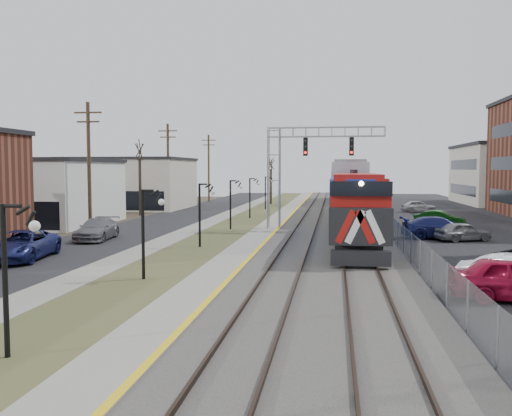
# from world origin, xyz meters

# --- Properties ---
(ground) EXTENTS (160.00, 160.00, 0.00)m
(ground) POSITION_xyz_m (0.00, 0.00, 0.00)
(ground) COLOR #473D2D
(ground) RESTS_ON ground
(street_west) EXTENTS (7.00, 120.00, 0.04)m
(street_west) POSITION_xyz_m (-11.50, 35.00, 0.02)
(street_west) COLOR black
(street_west) RESTS_ON ground
(sidewalk) EXTENTS (2.00, 120.00, 0.08)m
(sidewalk) POSITION_xyz_m (-7.00, 35.00, 0.04)
(sidewalk) COLOR gray
(sidewalk) RESTS_ON ground
(grass_median) EXTENTS (4.00, 120.00, 0.06)m
(grass_median) POSITION_xyz_m (-4.00, 35.00, 0.03)
(grass_median) COLOR #46502A
(grass_median) RESTS_ON ground
(platform) EXTENTS (2.00, 120.00, 0.24)m
(platform) POSITION_xyz_m (-1.00, 35.00, 0.12)
(platform) COLOR gray
(platform) RESTS_ON ground
(ballast_bed) EXTENTS (8.00, 120.00, 0.20)m
(ballast_bed) POSITION_xyz_m (4.00, 35.00, 0.10)
(ballast_bed) COLOR #595651
(ballast_bed) RESTS_ON ground
(parking_lot) EXTENTS (16.00, 120.00, 0.04)m
(parking_lot) POSITION_xyz_m (16.00, 35.00, 0.02)
(parking_lot) COLOR black
(parking_lot) RESTS_ON ground
(platform_edge) EXTENTS (0.24, 120.00, 0.01)m
(platform_edge) POSITION_xyz_m (-0.12, 35.00, 0.24)
(platform_edge) COLOR gold
(platform_edge) RESTS_ON platform
(track_near) EXTENTS (1.58, 120.00, 0.15)m
(track_near) POSITION_xyz_m (2.00, 35.00, 0.28)
(track_near) COLOR #2D2119
(track_near) RESTS_ON ballast_bed
(track_far) EXTENTS (1.58, 120.00, 0.15)m
(track_far) POSITION_xyz_m (5.50, 35.00, 0.28)
(track_far) COLOR #2D2119
(track_far) RESTS_ON ballast_bed
(train) EXTENTS (3.00, 63.05, 5.33)m
(train) POSITION_xyz_m (5.50, 44.02, 2.88)
(train) COLOR #123398
(train) RESTS_ON ground
(signal_gantry) EXTENTS (9.00, 1.07, 8.15)m
(signal_gantry) POSITION_xyz_m (1.22, 27.99, 5.59)
(signal_gantry) COLOR gray
(signal_gantry) RESTS_ON ground
(lampposts) EXTENTS (0.14, 62.14, 4.00)m
(lampposts) POSITION_xyz_m (-4.00, 18.29, 2.00)
(lampposts) COLOR black
(lampposts) RESTS_ON ground
(utility_poles) EXTENTS (0.28, 80.28, 10.00)m
(utility_poles) POSITION_xyz_m (-14.50, 25.00, 5.00)
(utility_poles) COLOR #4C3823
(utility_poles) RESTS_ON ground
(fence) EXTENTS (0.04, 120.00, 1.60)m
(fence) POSITION_xyz_m (8.20, 35.00, 0.80)
(fence) COLOR gray
(fence) RESTS_ON ground
(buildings_west) EXTENTS (14.00, 67.00, 7.00)m
(buildings_west) POSITION_xyz_m (-21.00, 24.21, 3.01)
(buildings_west) COLOR beige
(buildings_west) RESTS_ON ground
(bare_trees) EXTENTS (12.30, 42.30, 5.95)m
(bare_trees) POSITION_xyz_m (-12.66, 38.91, 2.70)
(bare_trees) COLOR #382D23
(bare_trees) RESTS_ON ground
(car_lot_d) EXTENTS (5.38, 2.43, 1.53)m
(car_lot_d) POSITION_xyz_m (11.54, 24.42, 0.76)
(car_lot_d) COLOR navy
(car_lot_d) RESTS_ON ground
(car_lot_e) EXTENTS (4.09, 2.88, 1.29)m
(car_lot_e) POSITION_xyz_m (12.85, 23.38, 0.65)
(car_lot_e) COLOR gray
(car_lot_e) RESTS_ON ground
(car_lot_f) EXTENTS (4.38, 2.65, 1.36)m
(car_lot_f) POSITION_xyz_m (13.00, 32.37, 0.68)
(car_lot_f) COLOR #0C3C0D
(car_lot_f) RESTS_ON ground
(car_street_a) EXTENTS (3.35, 5.91, 1.56)m
(car_street_a) POSITION_xyz_m (-12.29, 12.03, 0.78)
(car_street_a) COLOR navy
(car_street_a) RESTS_ON ground
(car_street_b) EXTENTS (2.57, 5.22, 1.46)m
(car_street_b) POSITION_xyz_m (-11.84, 20.40, 0.73)
(car_street_b) COLOR slate
(car_street_b) RESTS_ON ground
(car_lot_g) EXTENTS (4.02, 1.88, 1.33)m
(car_lot_g) POSITION_xyz_m (13.69, 48.56, 0.67)
(car_lot_g) COLOR silver
(car_lot_g) RESTS_ON ground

